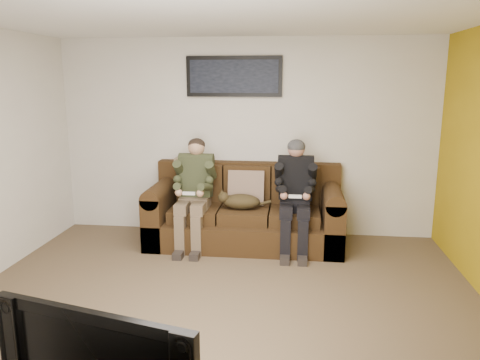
# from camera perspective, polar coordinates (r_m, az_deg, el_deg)

# --- Properties ---
(floor) EXTENTS (5.00, 5.00, 0.00)m
(floor) POSITION_cam_1_polar(r_m,az_deg,el_deg) (4.49, -2.51, -15.24)
(floor) COLOR brown
(floor) RESTS_ON ground
(ceiling) EXTENTS (5.00, 5.00, 0.00)m
(ceiling) POSITION_cam_1_polar(r_m,az_deg,el_deg) (4.02, -2.87, 19.81)
(ceiling) COLOR silver
(ceiling) RESTS_ON ground
(wall_back) EXTENTS (5.00, 0.00, 5.00)m
(wall_back) POSITION_cam_1_polar(r_m,az_deg,el_deg) (6.26, 0.70, 5.17)
(wall_back) COLOR beige
(wall_back) RESTS_ON ground
(wall_front) EXTENTS (5.00, 0.00, 5.00)m
(wall_front) POSITION_cam_1_polar(r_m,az_deg,el_deg) (1.96, -13.70, -11.27)
(wall_front) COLOR beige
(wall_front) RESTS_ON ground
(sofa) EXTENTS (2.42, 1.04, 0.99)m
(sofa) POSITION_cam_1_polar(r_m,az_deg,el_deg) (6.04, 0.72, -4.07)
(sofa) COLOR #352210
(sofa) RESTS_ON ground
(throw_pillow) EXTENTS (0.46, 0.22, 0.46)m
(throw_pillow) POSITION_cam_1_polar(r_m,az_deg,el_deg) (6.00, 0.77, -0.93)
(throw_pillow) COLOR #7E6452
(throw_pillow) RESTS_ON sofa
(throw_blanket) EXTENTS (0.49, 0.24, 0.09)m
(throw_blanket) POSITION_cam_1_polar(r_m,az_deg,el_deg) (6.31, -5.63, 2.32)
(throw_blanket) COLOR tan
(throw_blanket) RESTS_ON sofa
(person_left) EXTENTS (0.51, 0.87, 1.34)m
(person_left) POSITION_cam_1_polar(r_m,az_deg,el_deg) (5.84, -5.59, -0.74)
(person_left) COLOR brown
(person_left) RESTS_ON sofa
(person_right) EXTENTS (0.51, 0.86, 1.35)m
(person_right) POSITION_cam_1_polar(r_m,az_deg,el_deg) (5.71, 6.76, -1.03)
(person_right) COLOR black
(person_right) RESTS_ON sofa
(cat) EXTENTS (0.66, 0.26, 0.24)m
(cat) POSITION_cam_1_polar(r_m,az_deg,el_deg) (5.80, -0.02, -2.59)
(cat) COLOR #46371B
(cat) RESTS_ON sofa
(framed_poster) EXTENTS (1.25, 0.05, 0.52)m
(framed_poster) POSITION_cam_1_polar(r_m,az_deg,el_deg) (6.20, -0.74, 12.52)
(framed_poster) COLOR black
(framed_poster) RESTS_ON wall_back
(television) EXTENTS (1.10, 0.41, 0.63)m
(television) POSITION_cam_1_polar(r_m,az_deg,el_deg) (2.56, -15.81, -20.37)
(television) COLOR black
(television) RESTS_ON tv_stand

